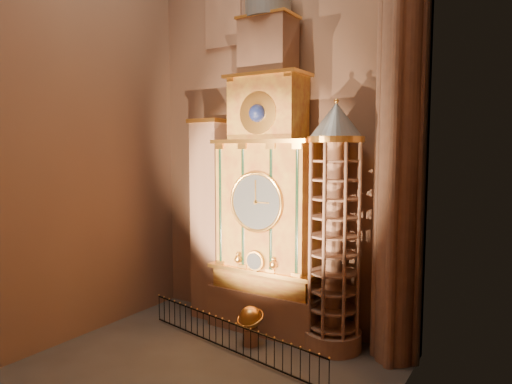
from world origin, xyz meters
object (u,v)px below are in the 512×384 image
Objects in this scene: astronomical_clock at (267,192)px; celestial_globe at (250,322)px; portrait_tower at (211,218)px; iron_railing at (229,336)px; stair_turret at (334,229)px.

astronomical_clock is 5.95m from celestial_globe.
portrait_tower reaches higher than iron_railing.
astronomical_clock reaches higher than portrait_tower.
portrait_tower is 1.02× the size of iron_railing.
celestial_globe reaches higher than iron_railing.
astronomical_clock is 1.64× the size of portrait_tower.
portrait_tower is 6.91m from stair_turret.
stair_turret reaches higher than iron_railing.
portrait_tower is 5.85m from celestial_globe.
astronomical_clock is 9.45× the size of celestial_globe.
iron_railing is at bearing -92.34° from astronomical_clock.
stair_turret reaches higher than portrait_tower.
stair_turret is at bearing 27.74° from celestial_globe.
stair_turret is 5.56m from celestial_globe.
astronomical_clock is 1.55× the size of stair_turret.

